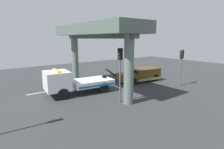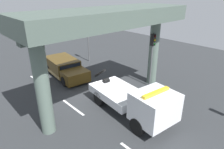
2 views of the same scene
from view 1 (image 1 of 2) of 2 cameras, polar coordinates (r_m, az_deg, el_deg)
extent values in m
cube|color=#2D3033|center=(18.80, -1.91, -4.49)|extent=(60.00, 40.00, 0.10)
cube|color=silver|center=(24.31, 6.43, -0.75)|extent=(2.60, 0.16, 0.01)
cube|color=silver|center=(20.77, -5.77, -2.85)|extent=(2.60, 0.16, 0.01)
cube|color=silver|center=(18.54, -21.94, -5.40)|extent=(2.60, 0.16, 0.01)
cube|color=white|center=(17.52, -6.50, -2.45)|extent=(4.07, 2.79, 0.55)
cube|color=white|center=(16.36, -17.23, -1.92)|extent=(2.28, 2.51, 1.65)
cube|color=black|center=(16.16, -19.42, -0.90)|extent=(0.29, 2.20, 0.66)
cube|color=#196B9E|center=(16.48, -4.77, -3.60)|extent=(3.63, 0.40, 0.20)
cylinder|color=black|center=(18.35, -0.31, 0.60)|extent=(1.42, 0.33, 1.07)
cylinder|color=black|center=(18.03, -2.52, -0.70)|extent=(0.40, 0.49, 0.36)
cube|color=yellow|center=(16.18, -17.42, 1.20)|extent=(0.44, 1.93, 0.16)
cylinder|color=black|center=(15.68, -15.40, -6.08)|extent=(1.03, 0.42, 1.00)
cylinder|color=black|center=(17.62, -17.22, -4.25)|extent=(1.03, 0.42, 1.00)
cylinder|color=black|center=(17.05, -2.67, -4.25)|extent=(1.03, 0.42, 1.00)
cylinder|color=black|center=(18.85, -5.65, -2.76)|extent=(1.03, 0.42, 1.00)
cube|color=#4C3814|center=(22.16, 10.29, 0.33)|extent=(3.67, 2.55, 1.35)
cube|color=#4C3814|center=(20.62, 4.81, -0.92)|extent=(1.94, 2.28, 0.95)
cube|color=black|center=(21.02, 6.71, 0.66)|extent=(0.26, 1.93, 0.59)
cube|color=#9E8451|center=(22.26, 10.24, -0.92)|extent=(3.69, 2.57, 0.28)
cylinder|color=black|center=(20.02, 6.74, -2.18)|extent=(0.86, 0.37, 0.84)
cylinder|color=black|center=(21.54, 3.64, -1.15)|extent=(0.86, 0.37, 0.84)
cylinder|color=black|center=(22.21, 13.72, -1.07)|extent=(0.86, 0.37, 0.84)
cylinder|color=black|center=(23.58, 10.47, -0.21)|extent=(0.86, 0.37, 0.84)
cylinder|color=#596B60|center=(13.80, 5.40, 1.48)|extent=(0.77, 0.77, 5.47)
cylinder|color=#596B60|center=(21.78, -11.76, 4.96)|extent=(0.77, 0.77, 5.47)
cube|color=#4B5B52|center=(17.45, -5.30, 14.21)|extent=(3.60, 11.57, 0.99)
cube|color=#3E4A43|center=(17.43, -5.26, 12.00)|extent=(0.50, 11.17, 0.36)
cylinder|color=#515456|center=(20.67, 21.12, 0.64)|extent=(0.12, 0.12, 3.02)
cube|color=black|center=(20.42, 21.52, 6.05)|extent=(0.28, 0.32, 0.90)
sphere|color=red|center=(20.26, 21.34, 6.88)|extent=(0.18, 0.18, 0.18)
sphere|color=#3A2D06|center=(20.29, 21.28, 6.04)|extent=(0.18, 0.18, 0.18)
sphere|color=black|center=(20.31, 21.22, 5.20)|extent=(0.18, 0.18, 0.18)
cylinder|color=#515456|center=(14.28, 2.56, -2.20)|extent=(0.12, 0.12, 3.50)
cube|color=black|center=(13.92, 2.64, 6.63)|extent=(0.28, 0.32, 0.90)
sphere|color=#360605|center=(13.80, 2.14, 7.84)|extent=(0.18, 0.18, 0.18)
sphere|color=gold|center=(13.82, 2.13, 6.60)|extent=(0.18, 0.18, 0.18)
sphere|color=black|center=(13.85, 2.12, 5.36)|extent=(0.18, 0.18, 0.18)
camera|label=2|loc=(23.34, -38.45, 14.98)|focal=31.91mm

